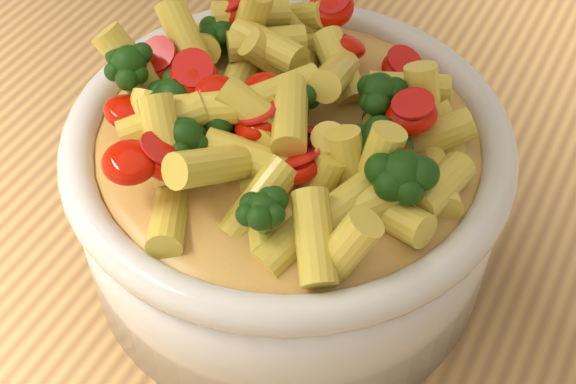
% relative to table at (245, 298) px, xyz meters
% --- Properties ---
extents(table, '(1.20, 0.80, 0.90)m').
position_rel_table_xyz_m(table, '(0.00, 0.00, 0.00)').
color(table, tan).
rests_on(table, ground).
extents(serving_bowl, '(0.27, 0.27, 0.12)m').
position_rel_table_xyz_m(serving_bowl, '(0.04, -0.01, 0.16)').
color(serving_bowl, silver).
rests_on(serving_bowl, table).
extents(pasta_salad, '(0.21, 0.21, 0.05)m').
position_rel_table_xyz_m(pasta_salad, '(0.04, -0.01, 0.23)').
color(pasta_salad, gold).
rests_on(pasta_salad, serving_bowl).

